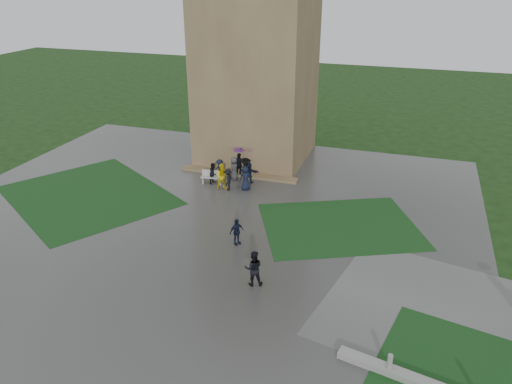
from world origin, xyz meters
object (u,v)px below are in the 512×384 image
(pedestrian_mid, at_px, (237,232))
(tower, at_px, (257,43))
(bench, at_px, (213,177))
(pedestrian_near, at_px, (254,268))

(pedestrian_mid, bearing_deg, tower, 47.43)
(bench, relative_size, pedestrian_near, 0.92)
(pedestrian_mid, height_order, pedestrian_near, pedestrian_near)
(bench, bearing_deg, pedestrian_mid, -66.22)
(pedestrian_near, bearing_deg, bench, -79.13)
(bench, xyz_separation_m, pedestrian_mid, (4.64, -7.58, 0.29))
(tower, distance_m, pedestrian_near, 19.91)
(pedestrian_mid, relative_size, pedestrian_near, 0.85)
(pedestrian_mid, bearing_deg, bench, 65.31)
(tower, bearing_deg, pedestrian_mid, -76.41)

